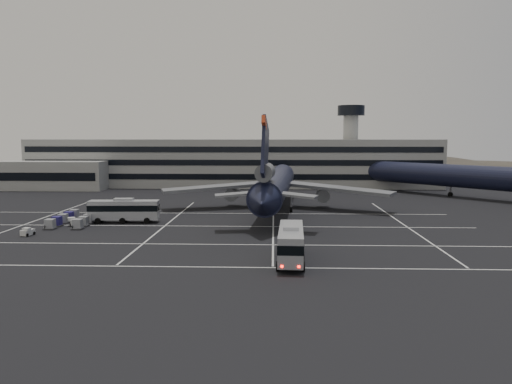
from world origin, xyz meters
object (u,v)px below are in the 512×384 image
bus_far (124,209)px  uld_cluster (73,219)px  bus_near (291,242)px  trijet_main (275,185)px  tug_a (27,232)px

bus_far → uld_cluster: 8.53m
bus_near → bus_far: bearing=139.3°
bus_near → bus_far: bus_near is taller
uld_cluster → trijet_main: bearing=25.5°
bus_far → uld_cluster: size_ratio=0.96×
bus_far → tug_a: size_ratio=5.45×
trijet_main → tug_a: (-37.18, -26.49, -4.68)m
bus_near → trijet_main: bearing=94.8°
trijet_main → bus_near: trijet_main is taller
uld_cluster → bus_far: bearing=12.8°
trijet_main → uld_cluster: size_ratio=4.59×
trijet_main → bus_far: trijet_main is taller
bus_near → uld_cluster: bearing=148.5°
trijet_main → tug_a: trijet_main is taller
tug_a → bus_far: bearing=61.0°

